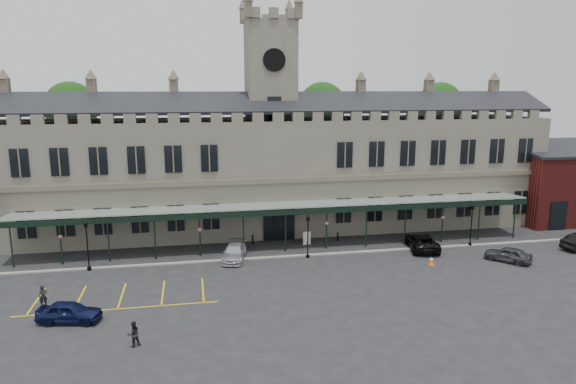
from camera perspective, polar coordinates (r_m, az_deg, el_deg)
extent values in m
plane|color=black|center=(42.49, 1.53, -9.56)|extent=(140.00, 140.00, 0.00)
cube|color=#5D594E|center=(56.16, -1.90, 2.00)|extent=(60.00, 10.00, 12.00)
cube|color=brown|center=(51.09, -1.01, 1.28)|extent=(60.00, 0.35, 0.50)
cube|color=black|center=(52.94, -1.53, 9.91)|extent=(60.00, 4.77, 2.20)
cube|color=black|center=(57.88, -2.34, 10.05)|extent=(60.00, 4.77, 2.20)
cube|color=black|center=(52.10, -1.00, -3.36)|extent=(3.20, 0.18, 3.80)
cube|color=#5D594E|center=(55.55, -1.93, 7.10)|extent=(5.00, 5.00, 22.00)
cylinder|color=silver|center=(52.93, -1.55, 14.46)|extent=(2.20, 0.12, 2.20)
cylinder|color=black|center=(52.86, -1.54, 14.47)|extent=(2.30, 0.04, 2.30)
cube|color=black|center=(52.91, -1.52, 9.05)|extent=(1.40, 0.12, 2.80)
cube|color=#8C9E93|center=(49.75, -0.64, -1.47)|extent=(50.00, 4.00, 0.40)
cube|color=black|center=(47.90, -0.22, -2.29)|extent=(50.00, 0.18, 0.50)
cube|color=#5D1816|center=(67.88, 28.23, 0.57)|extent=(12.00, 8.00, 8.00)
cube|color=black|center=(67.28, 28.59, 4.34)|extent=(12.40, 8.36, 1.47)
cube|color=gray|center=(47.54, 0.11, -7.15)|extent=(60.00, 0.40, 0.12)
cylinder|color=#332314|center=(65.81, -22.49, 2.53)|extent=(0.70, 0.70, 12.00)
sphere|color=black|center=(65.19, -22.97, 8.62)|extent=(6.00, 6.00, 6.00)
cylinder|color=#332314|center=(66.48, 3.74, 3.47)|extent=(0.70, 0.70, 12.00)
sphere|color=black|center=(65.87, 3.82, 9.51)|extent=(6.00, 6.00, 6.00)
cylinder|color=#332314|center=(72.13, 16.17, 3.67)|extent=(0.70, 0.70, 12.00)
sphere|color=black|center=(71.57, 16.48, 9.23)|extent=(6.00, 6.00, 6.00)
cylinder|color=black|center=(47.32, -21.21, -7.95)|extent=(0.35, 0.35, 0.29)
cylinder|color=black|center=(46.78, -21.37, -5.89)|extent=(0.12, 0.12, 3.84)
cube|color=black|center=(46.23, -21.56, -3.45)|extent=(0.27, 0.27, 0.38)
cone|color=black|center=(46.15, -21.59, -3.05)|extent=(0.42, 0.42, 0.29)
cylinder|color=black|center=(47.36, 2.21, -7.14)|extent=(0.32, 0.32, 0.27)
cylinder|color=black|center=(46.86, 2.22, -5.23)|extent=(0.11, 0.11, 3.57)
cube|color=black|center=(46.34, 2.24, -2.96)|extent=(0.25, 0.25, 0.36)
cone|color=black|center=(46.27, 2.24, -2.58)|extent=(0.39, 0.39, 0.27)
cylinder|color=black|center=(53.75, 19.55, -5.53)|extent=(0.34, 0.34, 0.28)
cylinder|color=black|center=(53.29, 19.68, -3.74)|extent=(0.11, 0.11, 3.74)
cube|color=black|center=(52.82, 19.83, -1.64)|extent=(0.26, 0.26, 0.37)
cone|color=black|center=(52.75, 19.85, -1.29)|extent=(0.41, 0.41, 0.28)
cube|color=#FE6708|center=(47.21, 15.62, -7.78)|extent=(0.42, 0.42, 0.04)
cone|color=#FE6708|center=(47.10, 15.64, -7.36)|extent=(0.49, 0.49, 0.77)
cylinder|color=silver|center=(47.06, 15.65, -7.23)|extent=(0.32, 0.32, 0.11)
cylinder|color=black|center=(51.12, 2.10, -5.56)|extent=(0.07, 0.07, 0.55)
cube|color=silver|center=(51.00, 2.10, -5.15)|extent=(0.77, 0.12, 1.32)
cylinder|color=black|center=(51.22, -3.94, -5.31)|extent=(0.17, 0.17, 0.94)
cylinder|color=black|center=(52.39, 5.54, -4.96)|extent=(0.17, 0.17, 0.93)
imported|color=#0B1134|center=(37.75, -23.13, -12.17)|extent=(4.39, 2.43, 1.41)
imported|color=#A8ABB1|center=(46.90, -5.98, -6.69)|extent=(2.89, 4.97, 1.35)
imported|color=black|center=(51.19, 14.64, -5.35)|extent=(3.49, 5.80, 1.51)
imported|color=#323439|center=(50.14, 23.25, -6.38)|extent=(3.84, 4.03, 1.35)
imported|color=black|center=(40.95, -25.56, -10.40)|extent=(0.67, 0.55, 1.56)
imported|color=black|center=(33.21, -16.80, -14.86)|extent=(0.96, 0.88, 1.59)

